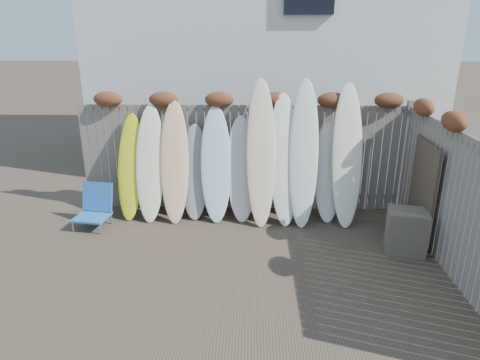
{
  "coord_description": "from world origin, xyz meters",
  "views": [
    {
      "loc": [
        0.17,
        -5.27,
        3.33
      ],
      "look_at": [
        0.0,
        1.2,
        1.0
      ],
      "focal_mm": 32.0,
      "sensor_mm": 36.0,
      "label": 1
    }
  ],
  "objects_px": {
    "beach_chair": "(95,207)",
    "surfboard_0": "(130,167)",
    "lattice_panel": "(422,193)",
    "wooden_crate": "(406,231)"
  },
  "relations": [
    {
      "from": "beach_chair",
      "to": "lattice_panel",
      "type": "distance_m",
      "value": 5.52
    },
    {
      "from": "wooden_crate",
      "to": "surfboard_0",
      "type": "height_order",
      "value": "surfboard_0"
    },
    {
      "from": "beach_chair",
      "to": "wooden_crate",
      "type": "distance_m",
      "value": 5.22
    },
    {
      "from": "wooden_crate",
      "to": "lattice_panel",
      "type": "height_order",
      "value": "lattice_panel"
    },
    {
      "from": "beach_chair",
      "to": "surfboard_0",
      "type": "bearing_deg",
      "value": 38.59
    },
    {
      "from": "beach_chair",
      "to": "lattice_panel",
      "type": "height_order",
      "value": "lattice_panel"
    },
    {
      "from": "surfboard_0",
      "to": "lattice_panel",
      "type": "bearing_deg",
      "value": -3.83
    },
    {
      "from": "wooden_crate",
      "to": "lattice_panel",
      "type": "distance_m",
      "value": 0.72
    },
    {
      "from": "lattice_panel",
      "to": "surfboard_0",
      "type": "bearing_deg",
      "value": 173.75
    },
    {
      "from": "wooden_crate",
      "to": "surfboard_0",
      "type": "bearing_deg",
      "value": 164.74
    }
  ]
}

